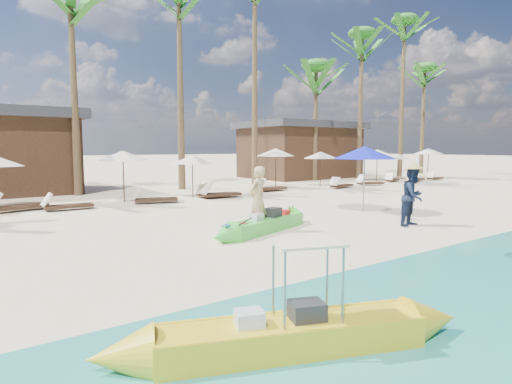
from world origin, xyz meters
TOP-DOWN VIEW (x-y plane):
  - ground at (0.00, 0.00)m, footprint 240.00×240.00m
  - green_canoe at (-1.28, 1.54)m, footprint 4.79×1.92m
  - yellow_canoe at (-5.33, -4.37)m, footprint 4.78×2.09m
  - tourist at (-1.46, 1.67)m, footprint 0.79×0.66m
  - vendor_green at (2.87, -0.35)m, footprint 0.96×0.80m
  - blue_umbrella at (3.80, 2.35)m, footprint 2.24×2.24m
  - lounger_4_left at (-6.57, 9.90)m, footprint 2.08×1.04m
  - lounger_4_right at (-5.01, 9.21)m, footprint 1.82×0.61m
  - resort_parasol_5 at (-2.37, 10.37)m, footprint 2.17×2.17m
  - lounger_5_left at (-1.54, 9.20)m, footprint 1.94×1.06m
  - resort_parasol_6 at (0.70, 9.86)m, footprint 1.95×1.95m
  - lounger_6_left at (1.71, 9.18)m, footprint 1.97×0.72m
  - lounger_6_right at (1.60, 9.71)m, footprint 1.78×0.91m
  - resort_parasol_7 at (6.81, 11.40)m, footprint 2.24×2.24m
  - lounger_7_left at (5.49, 10.21)m, footprint 1.89×0.65m
  - lounger_7_right at (5.46, 10.44)m, footprint 1.81×0.56m
  - resort_parasol_8 at (9.62, 10.61)m, footprint 2.05×2.05m
  - lounger_8_left at (10.00, 9.30)m, footprint 1.79×0.79m
  - resort_parasol_9 at (15.79, 11.38)m, footprint 2.16×2.16m
  - lounger_9_left at (12.63, 9.43)m, footprint 1.88×0.94m
  - lounger_9_right at (16.08, 10.32)m, footprint 1.73×1.02m
  - resort_parasol_10 at (18.68, 11.71)m, footprint 1.81×1.81m
  - lounger_10_left at (16.74, 9.12)m, footprint 1.69×0.97m
  - lounger_10_right at (17.90, 9.70)m, footprint 1.80×0.84m
  - resort_parasol_11 at (21.95, 11.39)m, footprint 2.21×2.21m
  - lounger_11_left at (20.12, 9.67)m, footprint 1.66×0.61m
  - palm_3 at (-3.36, 14.27)m, footprint 2.08×2.08m
  - palm_4 at (2.15, 14.01)m, footprint 2.08×2.08m
  - palm_5 at (7.45, 14.38)m, footprint 2.08×2.08m
  - palm_6 at (12.84, 14.52)m, footprint 2.08×2.08m
  - palm_7 at (16.57, 13.68)m, footprint 2.08×2.08m
  - palm_8 at (21.07, 13.33)m, footprint 2.08×2.08m
  - palm_9 at (26.21, 14.81)m, footprint 2.08×2.08m
  - pavilion_east at (14.00, 17.50)m, footprint 8.80×6.60m

SIDE VIEW (x-z plane):
  - ground at x=0.00m, z-range 0.00..0.00m
  - lounger_10_left at x=16.74m, z-range -0.09..0.46m
  - lounger_11_left at x=20.12m, z-range -0.09..0.46m
  - lounger_9_right at x=16.08m, z-range -0.09..0.47m
  - lounger_6_right at x=1.60m, z-range -0.10..0.48m
  - lounger_8_left at x=10.00m, z-range -0.10..0.49m
  - lounger_10_right at x=17.90m, z-range -0.10..0.49m
  - lounger_9_left at x=12.63m, z-range -0.10..0.51m
  - lounger_4_right at x=-5.01m, z-range -0.10..0.51m
  - lounger_7_right at x=5.46m, z-range -0.10..0.51m
  - lounger_5_left at x=-1.54m, z-range -0.10..0.53m
  - yellow_canoe at x=-5.33m, z-range -0.44..0.86m
  - lounger_7_left at x=5.49m, z-range -0.11..0.53m
  - green_canoe at x=-1.28m, z-range -0.10..0.53m
  - lounger_6_left at x=1.71m, z-range -0.11..0.55m
  - lounger_4_left at x=-6.57m, z-range -0.11..0.56m
  - vendor_green at x=2.87m, z-range 0.00..1.80m
  - tourist at x=-1.46m, z-range 0.00..1.85m
  - resort_parasol_10 at x=18.68m, z-range 0.75..2.61m
  - resort_parasol_6 at x=0.70m, z-range 0.81..2.81m
  - resort_parasol_8 at x=9.62m, z-range 0.85..2.96m
  - resort_parasol_9 at x=15.79m, z-range 0.89..3.11m
  - resort_parasol_5 at x=-2.37m, z-range 0.90..3.13m
  - resort_parasol_11 at x=21.95m, z-range 0.92..3.20m
  - resort_parasol_7 at x=6.81m, z-range 0.93..3.24m
  - blue_umbrella at x=3.80m, z-range 0.97..3.39m
  - pavilion_east at x=14.00m, z-range 0.05..4.35m
  - palm_6 at x=12.84m, z-range 2.79..11.31m
  - palm_9 at x=26.21m, z-range 3.14..12.97m
  - palm_3 at x=-3.36m, z-range 3.32..13.83m
  - palm_7 at x=16.57m, z-range 3.46..14.53m
  - palm_4 at x=2.15m, z-range 3.60..15.30m
  - palm_8 at x=21.07m, z-range 3.83..16.53m
  - palm_5 at x=7.45m, z-range 4.02..17.62m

